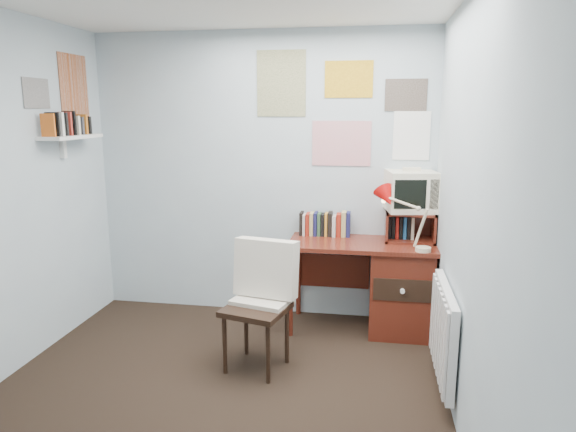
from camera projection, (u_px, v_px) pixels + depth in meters
name	position (u px, v px, depth m)	size (l,w,h in m)	color
ground	(202.00, 418.00, 3.11)	(3.50, 3.50, 0.00)	black
back_wall	(262.00, 177.00, 4.54)	(3.00, 0.02, 2.50)	silver
right_wall	(476.00, 226.00, 2.61)	(0.02, 3.50, 2.50)	silver
desk	(393.00, 285.00, 4.27)	(1.20, 0.55, 0.76)	#5E2115
desk_chair	(256.00, 309.00, 3.63)	(0.46, 0.44, 0.89)	black
desk_lamp	(424.00, 224.00, 3.91)	(0.31, 0.26, 0.44)	red
tv_riser	(410.00, 226.00, 4.26)	(0.40, 0.30, 0.25)	#5E2115
crt_tv	(411.00, 189.00, 4.22)	(0.38, 0.35, 0.36)	beige
book_row	(335.00, 223.00, 4.43)	(0.60, 0.14, 0.22)	#5E2115
radiator	(444.00, 332.00, 3.32)	(0.09, 0.80, 0.60)	white
wall_shelf	(71.00, 137.00, 4.07)	(0.20, 0.62, 0.24)	white
posters_back	(342.00, 108.00, 4.31)	(1.20, 0.01, 0.90)	white
posters_left	(56.00, 88.00, 4.00)	(0.01, 0.70, 0.60)	white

